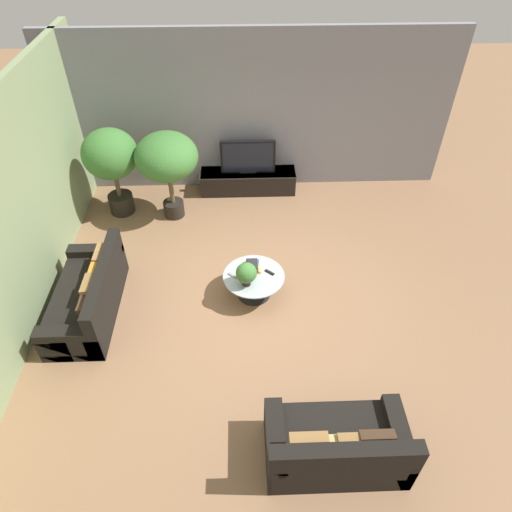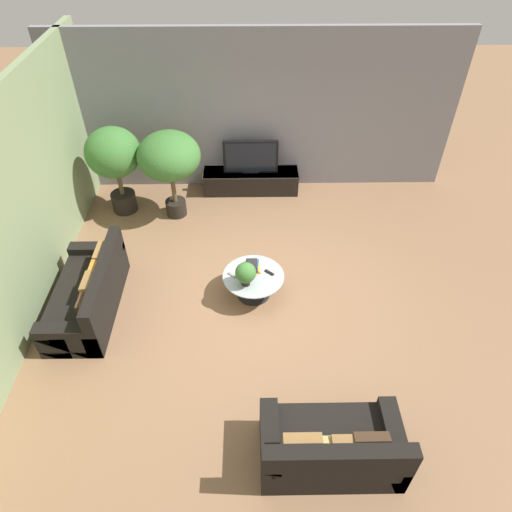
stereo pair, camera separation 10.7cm
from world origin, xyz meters
name	(u,v)px [view 1 (the left image)]	position (x,y,z in m)	size (l,w,h in m)	color
ground_plane	(260,297)	(0.00, 0.00, 0.00)	(24.00, 24.00, 0.00)	#8C6647
back_wall_stone	(253,113)	(0.00, 3.26, 1.50)	(7.40, 0.12, 3.00)	gray
side_wall_left	(15,215)	(-3.26, 0.20, 1.50)	(0.12, 7.40, 3.00)	gray
media_console	(248,181)	(-0.11, 2.94, 0.23)	(1.89, 0.50, 0.44)	black
television	(248,157)	(-0.11, 2.94, 0.76)	(1.04, 0.13, 0.66)	black
coffee_table	(254,281)	(-0.08, 0.07, 0.27)	(0.92, 0.92, 0.39)	black
couch_by_wall	(89,297)	(-2.49, -0.18, 0.29)	(0.84, 1.83, 0.84)	black
couch_near_entry	(336,447)	(0.73, -2.52, 0.29)	(1.54, 0.84, 0.84)	black
potted_palm_tall	(111,158)	(-2.50, 2.33, 1.13)	(0.97, 0.97, 1.65)	black
potted_palm_corner	(167,159)	(-1.51, 2.17, 1.18)	(1.09, 1.09, 1.64)	black
potted_plant_tabletop	(246,273)	(-0.20, -0.10, 0.62)	(0.31, 0.31, 0.38)	black
book_stack	(252,266)	(-0.11, 0.21, 0.45)	(0.27, 0.29, 0.13)	gold
remote_black	(270,272)	(0.15, 0.12, 0.40)	(0.04, 0.16, 0.02)	black
remote_silver	(233,275)	(-0.40, 0.08, 0.40)	(0.04, 0.16, 0.02)	gray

